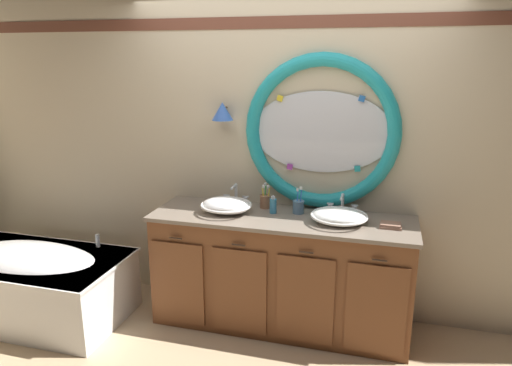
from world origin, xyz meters
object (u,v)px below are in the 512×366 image
toothbrush_holder_right (298,206)px  folded_hand_towel (391,225)px  soap_dispenser (273,205)px  bathtub (31,280)px  sink_basin_left (226,205)px  sink_basin_right (339,216)px  toothbrush_holder_left (265,201)px

toothbrush_holder_right → folded_hand_towel: (0.69, -0.13, -0.04)m
soap_dispenser → bathtub: bearing=-165.7°
bathtub → sink_basin_left: 1.73m
sink_basin_right → soap_dispenser: (-0.51, 0.09, 0.01)m
sink_basin_right → toothbrush_holder_left: size_ratio=2.05×
toothbrush_holder_right → toothbrush_holder_left: bearing=167.5°
sink_basin_left → toothbrush_holder_right: (0.54, 0.14, -0.01)m
sink_basin_right → toothbrush_holder_left: 0.64m
bathtub → toothbrush_holder_left: (1.82, 0.60, 0.64)m
toothbrush_holder_left → toothbrush_holder_right: bearing=-12.5°
toothbrush_holder_left → toothbrush_holder_right: toothbrush_holder_right is taller
sink_basin_left → toothbrush_holder_right: toothbrush_holder_right is taller
bathtub → soap_dispenser: 2.07m
sink_basin_left → toothbrush_holder_right: bearing=14.3°
toothbrush_holder_right → sink_basin_left: bearing=-165.7°
bathtub → toothbrush_holder_right: size_ratio=7.23×
bathtub → folded_hand_towel: size_ratio=10.35×
sink_basin_right → folded_hand_towel: size_ratio=2.76×
sink_basin_right → toothbrush_holder_left: (-0.61, 0.20, 0.01)m
folded_hand_towel → bathtub: bearing=-171.7°
sink_basin_right → toothbrush_holder_right: toothbrush_holder_right is taller
sink_basin_left → soap_dispenser: 0.36m
sink_basin_right → bathtub: bearing=-170.7°
toothbrush_holder_right → bathtub: bearing=-165.7°
sink_basin_left → toothbrush_holder_left: (0.26, 0.20, -0.00)m
sink_basin_left → folded_hand_towel: 1.23m
toothbrush_holder_right → soap_dispenser: 0.20m
sink_basin_right → toothbrush_holder_right: size_ratio=1.93×
bathtub → toothbrush_holder_right: toothbrush_holder_right is taller
bathtub → sink_basin_right: size_ratio=3.76×
bathtub → sink_basin_right: sink_basin_right is taller
sink_basin_right → toothbrush_holder_right: (-0.33, 0.14, 0.00)m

